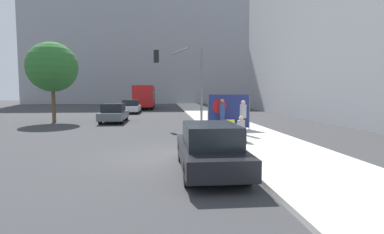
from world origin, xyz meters
name	(u,v)px	position (x,y,z in m)	size (l,w,h in m)	color
ground_plane	(169,158)	(0.00, 0.00, 0.00)	(160.00, 160.00, 0.00)	#38383A
sidewalk_curb	(215,118)	(4.25, 15.00, 0.07)	(3.94, 90.00, 0.14)	beige
building_backdrop_far	(155,32)	(-2.00, 56.26, 15.41)	(52.00, 12.00, 30.83)	#99999E
building_backdrop_right	(351,23)	(17.12, 16.06, 8.71)	(10.00, 32.00, 17.41)	#99999E
seated_protester	(241,128)	(3.28, 2.40, 0.75)	(0.94, 0.77, 1.16)	#474C56
jogger_on_sidewalk	(243,117)	(3.95, 4.57, 1.07)	(0.34, 0.34, 1.81)	black
pedestrian_behind	(222,114)	(3.20, 6.37, 1.07)	(0.34, 0.34, 1.82)	#334775
protest_banner	(229,111)	(3.65, 6.73, 1.24)	(2.54, 0.06, 2.08)	slate
traffic_light_pole	(184,72)	(1.31, 10.64, 3.82)	(3.50, 3.27, 5.37)	slate
parked_car_curbside	(210,148)	(1.16, -2.05, 0.72)	(1.72, 4.45, 1.44)	black
car_on_road_nearest	(114,113)	(-4.07, 13.14, 0.74)	(1.77, 4.64, 1.48)	#565B60
car_on_road_midblock	(131,107)	(-3.82, 23.19, 0.75)	(1.88, 4.29, 1.52)	silver
city_bus_on_road	(145,96)	(-2.87, 32.79, 1.86)	(2.60, 10.49, 3.24)	red
street_tree_near_curb	(52,67)	(-8.76, 13.61, 4.30)	(3.84, 3.84, 6.23)	brown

